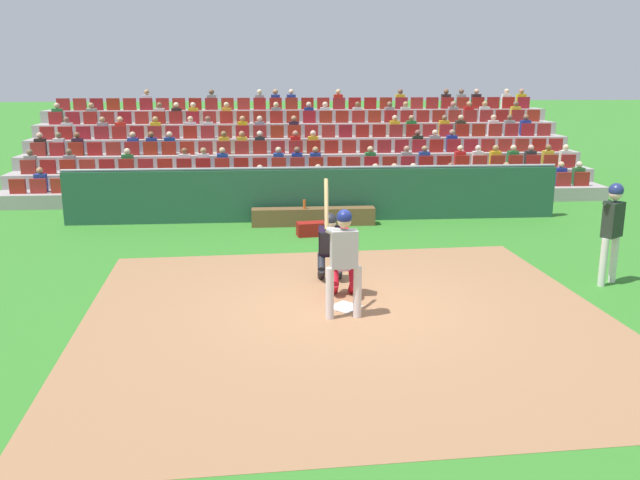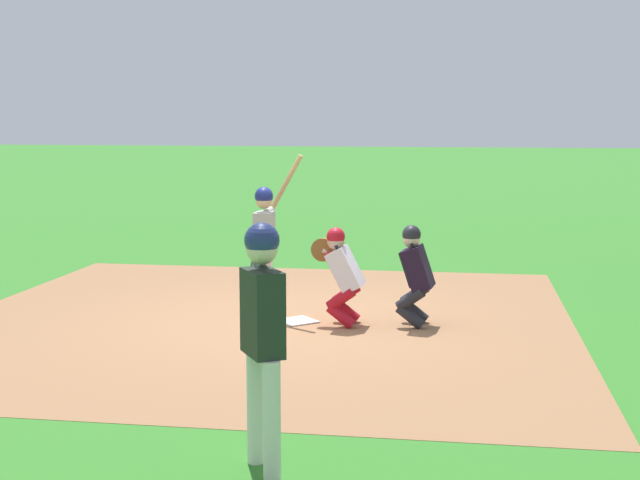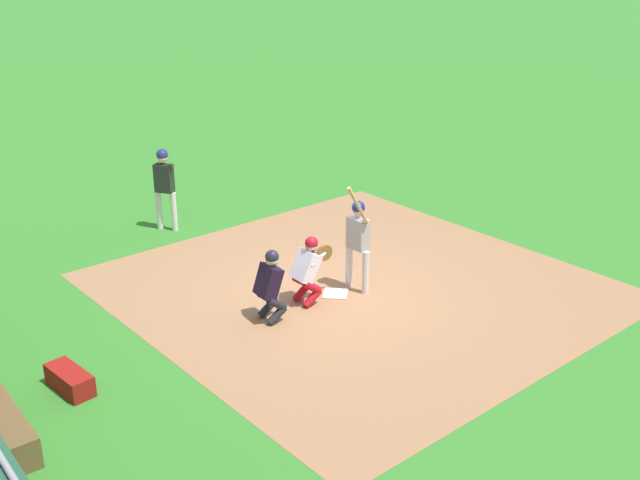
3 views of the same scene
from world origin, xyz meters
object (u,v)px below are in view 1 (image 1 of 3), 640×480
object	(u,v)px
home_plate_umpire	(330,244)
equipment_duffel_bag	(315,229)
dugout_bench	(313,217)
batter_at_plate	(343,252)
home_plate_marker	(345,307)
water_bottle_on_bench	(304,204)
on_deck_batter	(613,223)
catcher_crouching	(343,257)

from	to	relation	value
home_plate_umpire	equipment_duffel_bag	distance (m)	3.60
dugout_bench	batter_at_plate	bearing A→B (deg)	89.92
home_plate_marker	water_bottle_on_bench	size ratio (longest dim) A/B	1.91
dugout_bench	water_bottle_on_bench	xyz separation A→B (m)	(0.23, 0.08, 0.34)
batter_at_plate	water_bottle_on_bench	bearing A→B (deg)	-88.07
dugout_bench	on_deck_batter	world-z (taller)	on_deck_batter
catcher_crouching	home_plate_umpire	distance (m)	0.93
home_plate_marker	catcher_crouching	distance (m)	0.91
home_plate_marker	water_bottle_on_bench	distance (m)	6.12
catcher_crouching	on_deck_batter	world-z (taller)	on_deck_batter
home_plate_umpire	water_bottle_on_bench	bearing A→B (deg)	-87.44
catcher_crouching	equipment_duffel_bag	size ratio (longest dim) A/B	1.47
home_plate_marker	batter_at_plate	bearing A→B (deg)	78.67
home_plate_marker	catcher_crouching	bearing A→B (deg)	-93.43
catcher_crouching	on_deck_batter	xyz separation A→B (m)	(-4.88, -0.31, 0.44)
dugout_bench	on_deck_batter	xyz separation A→B (m)	(-5.00, 5.28, 0.93)
water_bottle_on_bench	on_deck_batter	xyz separation A→B (m)	(-5.23, 5.20, 0.59)
home_plate_marker	dugout_bench	world-z (taller)	dugout_bench
catcher_crouching	on_deck_batter	distance (m)	4.91
equipment_duffel_bag	home_plate_umpire	bearing A→B (deg)	82.43
home_plate_marker	dugout_bench	xyz separation A→B (m)	(0.08, -6.17, 0.20)
dugout_bench	equipment_duffel_bag	xyz separation A→B (m)	(0.03, 1.11, -0.06)
home_plate_umpire	dugout_bench	xyz separation A→B (m)	(-0.02, -4.67, -0.49)
home_plate_umpire	home_plate_marker	bearing A→B (deg)	94.02
home_plate_umpire	batter_at_plate	bearing A→B (deg)	90.47
home_plate_marker	dugout_bench	size ratio (longest dim) A/B	0.14
home_plate_umpire	on_deck_batter	distance (m)	5.08
batter_at_plate	catcher_crouching	bearing A→B (deg)	-96.89
home_plate_umpire	water_bottle_on_bench	size ratio (longest dim) A/B	5.66
batter_at_plate	home_plate_umpire	bearing A→B (deg)	-89.53
on_deck_batter	home_plate_marker	bearing A→B (deg)	10.26
water_bottle_on_bench	dugout_bench	bearing A→B (deg)	-160.18
equipment_duffel_bag	catcher_crouching	bearing A→B (deg)	84.20
catcher_crouching	water_bottle_on_bench	bearing A→B (deg)	-86.41
catcher_crouching	equipment_duffel_bag	xyz separation A→B (m)	(0.15, -4.47, -0.55)
water_bottle_on_bench	on_deck_batter	distance (m)	7.40
batter_at_plate	catcher_crouching	size ratio (longest dim) A/B	1.70
home_plate_umpire	equipment_duffel_bag	world-z (taller)	home_plate_umpire
water_bottle_on_bench	equipment_duffel_bag	bearing A→B (deg)	100.78
batter_at_plate	home_plate_umpire	world-z (taller)	batter_at_plate
home_plate_marker	home_plate_umpire	world-z (taller)	home_plate_umpire
home_plate_marker	dugout_bench	bearing A→B (deg)	-89.25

